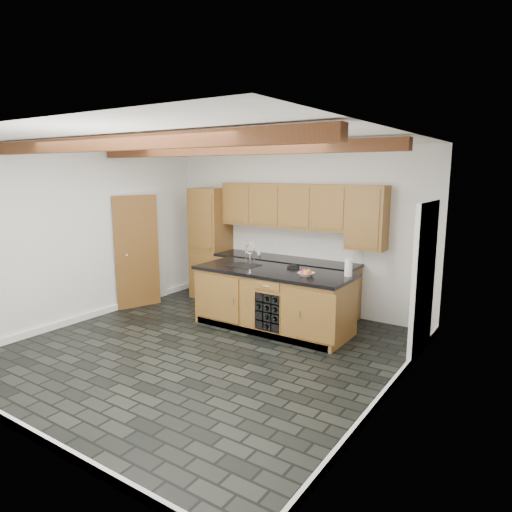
{
  "coord_description": "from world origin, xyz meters",
  "views": [
    {
      "loc": [
        3.86,
        -4.5,
        2.41
      ],
      "look_at": [
        0.32,
        0.8,
        1.22
      ],
      "focal_mm": 32.0,
      "sensor_mm": 36.0,
      "label": 1
    }
  ],
  "objects_px": {
    "kitchen_scale": "(293,267)",
    "paper_towel": "(348,268)",
    "fruit_bowl": "(306,274)",
    "island": "(273,299)"
  },
  "relations": [
    {
      "from": "island",
      "to": "fruit_bowl",
      "type": "xyz_separation_m",
      "value": [
        0.61,
        -0.09,
        0.49
      ]
    },
    {
      "from": "fruit_bowl",
      "to": "kitchen_scale",
      "type": "bearing_deg",
      "value": 138.5
    },
    {
      "from": "island",
      "to": "paper_towel",
      "type": "height_order",
      "value": "paper_towel"
    },
    {
      "from": "kitchen_scale",
      "to": "fruit_bowl",
      "type": "xyz_separation_m",
      "value": [
        0.42,
        -0.37,
        0.0
      ]
    },
    {
      "from": "kitchen_scale",
      "to": "fruit_bowl",
      "type": "height_order",
      "value": "fruit_bowl"
    },
    {
      "from": "fruit_bowl",
      "to": "paper_towel",
      "type": "distance_m",
      "value": 0.61
    },
    {
      "from": "kitchen_scale",
      "to": "paper_towel",
      "type": "height_order",
      "value": "paper_towel"
    },
    {
      "from": "paper_towel",
      "to": "kitchen_scale",
      "type": "bearing_deg",
      "value": 177.54
    },
    {
      "from": "island",
      "to": "kitchen_scale",
      "type": "height_order",
      "value": "kitchen_scale"
    },
    {
      "from": "kitchen_scale",
      "to": "fruit_bowl",
      "type": "bearing_deg",
      "value": -51.97
    }
  ]
}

